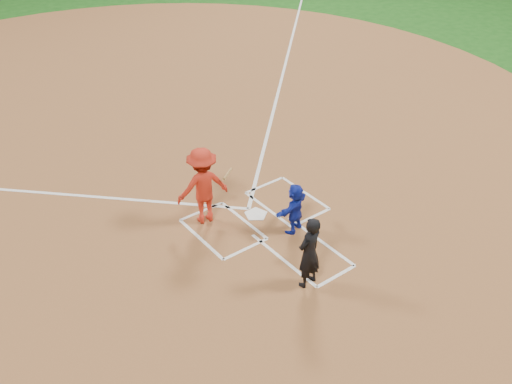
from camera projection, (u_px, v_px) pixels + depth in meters
ground at (256, 215)px, 13.86m from camera, size 120.00×120.00×0.00m
home_plate_dirt at (140, 126)px, 17.83m from camera, size 28.00×28.00×0.01m
home_plate at (256, 214)px, 13.84m from camera, size 0.60×0.60×0.02m
catcher at (295, 208)px, 13.00m from camera, size 1.20×0.70×1.24m
umpire at (309, 252)px, 11.36m from camera, size 0.65×0.48×1.64m
chalk_markings at (151, 134)px, 17.36m from camera, size 28.35×17.32×0.01m
batter_at_plate at (203, 186)px, 13.15m from camera, size 1.61×0.95×1.92m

